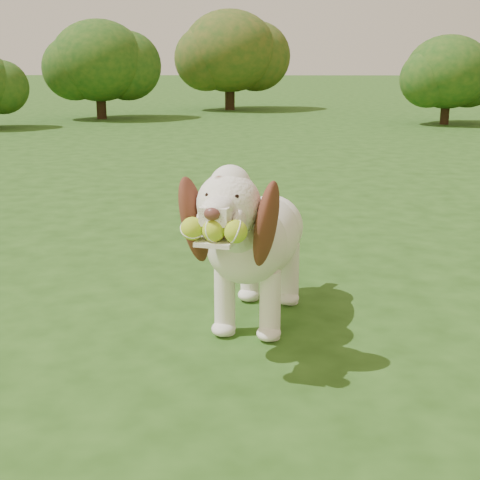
{
  "coord_description": "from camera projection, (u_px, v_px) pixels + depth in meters",
  "views": [
    {
      "loc": [
        0.45,
        -2.95,
        1.17
      ],
      "look_at": [
        0.38,
        -0.39,
        0.46
      ],
      "focal_mm": 50.0,
      "sensor_mm": 36.0,
      "label": 1
    }
  ],
  "objects": [
    {
      "name": "ground",
      "position": [
        163.0,
        311.0,
        3.17
      ],
      "size": [
        80.0,
        80.0,
        0.0
      ],
      "primitive_type": "plane",
      "color": "#224413",
      "rests_on": "ground"
    },
    {
      "name": "dog",
      "position": [
        254.0,
        235.0,
        2.9
      ],
      "size": [
        0.58,
        1.2,
        0.78
      ],
      "rotation": [
        0.0,
        0.0,
        -0.23
      ],
      "color": "white",
      "rests_on": "ground"
    },
    {
      "name": "shrub_b",
      "position": [
        99.0,
        61.0,
        12.52
      ],
      "size": [
        1.77,
        1.77,
        1.84
      ],
      "color": "#382314",
      "rests_on": "ground"
    },
    {
      "name": "shrub_i",
      "position": [
        230.0,
        51.0,
        14.65
      ],
      "size": [
        2.08,
        2.08,
        2.16
      ],
      "color": "#382314",
      "rests_on": "ground"
    },
    {
      "name": "shrub_d",
      "position": [
        448.0,
        72.0,
        11.56
      ],
      "size": [
        1.48,
        1.48,
        1.53
      ],
      "color": "#382314",
      "rests_on": "ground"
    }
  ]
}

